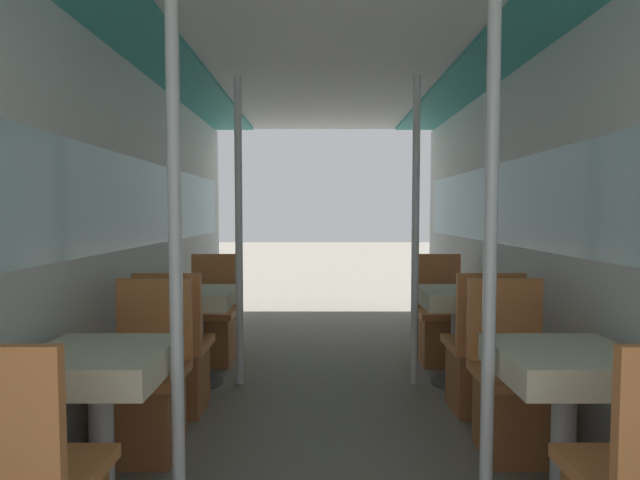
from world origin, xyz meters
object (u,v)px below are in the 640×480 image
object	(u,v)px
dining_table_right_0	(563,378)
support_pole_right_0	(489,248)
chair_left_far_0	(144,401)
chair_left_far_1	(210,329)
support_pole_left_1	(237,232)
chair_right_far_1	(439,329)
support_pole_left_0	(174,248)
chair_right_near_1	(479,368)
dining_table_right_1	(457,306)
support_pole_right_1	(414,232)
chair_left_near_1	(174,368)
dining_table_left_1	(194,306)
dining_table_left_0	(98,378)
chair_right_far_0	(513,400)

from	to	relation	value
dining_table_right_0	support_pole_right_0	distance (m)	0.64
chair_left_far_0	chair_left_far_1	world-z (taller)	same
support_pole_left_1	chair_right_far_1	world-z (taller)	support_pole_left_1
support_pole_left_0	dining_table_right_0	xyz separation A→B (m)	(1.65, 0.00, -0.55)
chair_left_far_1	chair_right_near_1	xyz separation A→B (m)	(1.97, -1.07, 0.00)
dining_table_right_1	support_pole_right_1	size ratio (longest dim) A/B	0.31
chair_left_near_1	dining_table_right_1	distance (m)	2.07
dining_table_left_1	dining_table_right_0	bearing A→B (deg)	-39.65
dining_table_right_0	support_pole_right_1	size ratio (longest dim) A/B	0.31
support_pole_right_0	chair_left_far_0	bearing A→B (deg)	161.92
dining_table_left_0	chair_left_far_0	size ratio (longest dim) A/B	0.78
chair_left_far_0	support_pole_left_0	size ratio (longest dim) A/B	0.40
dining_table_left_1	chair_left_far_1	size ratio (longest dim) A/B	0.78
chair_left_far_0	support_pole_right_1	distance (m)	2.16
dining_table_left_1	chair_left_near_1	xyz separation A→B (m)	(0.00, -0.54, -0.30)
chair_right_far_0	chair_right_far_1	bearing A→B (deg)	-90.00
dining_table_left_0	support_pole_right_1	size ratio (longest dim) A/B	0.31
support_pole_left_1	dining_table_right_0	world-z (taller)	support_pole_left_1
chair_left_near_1	support_pole_left_1	size ratio (longest dim) A/B	0.40
dining_table_right_1	dining_table_left_0	bearing A→B (deg)	-140.35
chair_left_far_0	support_pole_left_0	xyz separation A→B (m)	(0.33, -0.54, 0.86)
support_pole_right_0	support_pole_right_1	size ratio (longest dim) A/B	1.00
chair_left_far_0	support_pole_left_1	size ratio (longest dim) A/B	0.40
support_pole_left_0	chair_left_far_1	size ratio (longest dim) A/B	2.48
dining_table_right_1	chair_right_near_1	size ratio (longest dim) A/B	0.78
chair_right_far_1	dining_table_left_0	bearing A→B (deg)	47.75
chair_right_near_1	support_pole_right_1	xyz separation A→B (m)	(-0.33, 0.54, 0.86)
chair_right_far_0	support_pole_right_0	bearing A→B (deg)	58.58
chair_left_far_0	chair_right_far_0	world-z (taller)	same
dining_table_left_1	dining_table_right_1	bearing A→B (deg)	0.00
chair_right_far_0	chair_right_near_1	bearing A→B (deg)	-90.00
support_pole_right_0	dining_table_left_0	bearing A→B (deg)	180.00
dining_table_left_0	dining_table_right_1	world-z (taller)	same
dining_table_left_0	chair_right_near_1	xyz separation A→B (m)	(1.97, 1.10, -0.30)
dining_table_right_0	dining_table_left_1	bearing A→B (deg)	140.35
chair_left_far_1	chair_right_far_0	size ratio (longest dim) A/B	1.00
chair_right_far_1	support_pole_right_1	xyz separation A→B (m)	(-0.33, -0.54, 0.86)
chair_left_far_1	support_pole_left_1	bearing A→B (deg)	121.42
dining_table_left_1	dining_table_right_0	size ratio (longest dim) A/B	1.00
support_pole_left_1	chair_right_near_1	size ratio (longest dim) A/B	2.48
support_pole_right_0	chair_left_near_1	bearing A→B (deg)	146.27
chair_left_far_1	support_pole_right_1	world-z (taller)	support_pole_right_1
dining_table_left_1	support_pole_right_1	size ratio (longest dim) A/B	0.31
chair_left_far_1	dining_table_right_0	world-z (taller)	chair_left_far_1
chair_left_far_1	dining_table_right_0	xyz separation A→B (m)	(1.97, -2.17, 0.30)
dining_table_left_0	chair_right_far_0	xyz separation A→B (m)	(1.97, 0.54, -0.30)
support_pole_left_1	chair_right_far_0	world-z (taller)	support_pole_left_1
chair_right_far_0	support_pole_right_1	world-z (taller)	support_pole_right_1
chair_left_far_0	dining_table_right_0	size ratio (longest dim) A/B	1.29
dining_table_left_0	support_pole_left_0	xyz separation A→B (m)	(0.33, 0.00, 0.55)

